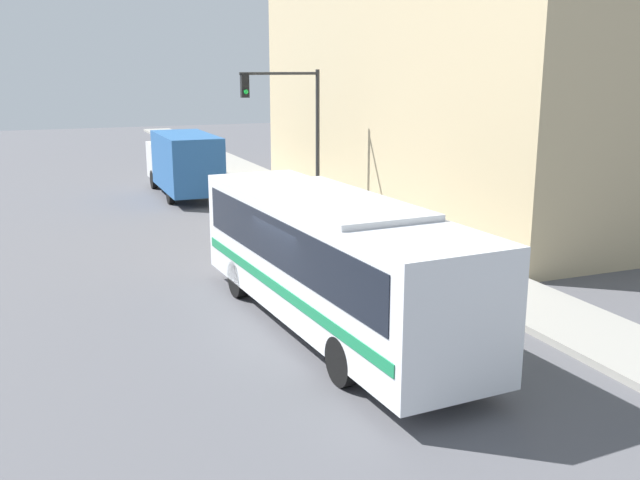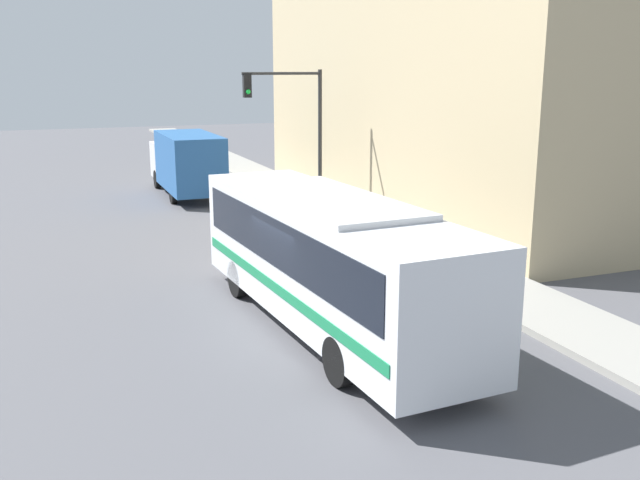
# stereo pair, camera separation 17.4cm
# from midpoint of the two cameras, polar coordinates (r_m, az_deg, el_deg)

# --- Properties ---
(ground_plane) EXTENTS (120.00, 120.00, 0.00)m
(ground_plane) POSITION_cam_midpoint_polar(r_m,az_deg,el_deg) (16.48, -1.29, -7.13)
(ground_plane) COLOR #515156
(sidewalk) EXTENTS (2.44, 70.00, 0.17)m
(sidewalk) POSITION_cam_midpoint_polar(r_m,az_deg,el_deg) (36.63, -4.04, 4.56)
(sidewalk) COLOR gray
(sidewalk) RESTS_ON ground_plane
(building_facade) EXTENTS (6.00, 22.75, 12.78)m
(building_facade) POSITION_cam_midpoint_polar(r_m,az_deg,el_deg) (30.89, 8.07, 14.52)
(building_facade) COLOR tan
(building_facade) RESTS_ON ground_plane
(city_bus) EXTENTS (3.08, 10.26, 3.09)m
(city_bus) POSITION_cam_midpoint_polar(r_m,az_deg,el_deg) (15.96, 0.40, -1.10)
(city_bus) COLOR silver
(city_bus) RESTS_ON ground_plane
(delivery_truck) EXTENTS (2.25, 7.59, 2.93)m
(delivery_truck) POSITION_cam_midpoint_polar(r_m,az_deg,el_deg) (33.77, -11.06, 6.17)
(delivery_truck) COLOR #265999
(delivery_truck) RESTS_ON ground_plane
(fire_hydrant) EXTENTS (0.26, 0.35, 0.72)m
(fire_hydrant) POSITION_cam_midpoint_polar(r_m,az_deg,el_deg) (22.81, 6.15, 0.07)
(fire_hydrant) COLOR #999999
(fire_hydrant) RESTS_ON sidewalk
(traffic_light_pole) EXTENTS (3.28, 0.35, 5.60)m
(traffic_light_pole) POSITION_cam_midpoint_polar(r_m,az_deg,el_deg) (28.62, -2.42, 9.92)
(traffic_light_pole) COLOR #2D2D2D
(traffic_light_pole) RESTS_ON sidewalk
(parking_meter) EXTENTS (0.14, 0.14, 1.23)m
(parking_meter) POSITION_cam_midpoint_polar(r_m,az_deg,el_deg) (25.66, 2.64, 2.76)
(parking_meter) COLOR #2D2D2D
(parking_meter) RESTS_ON sidewalk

